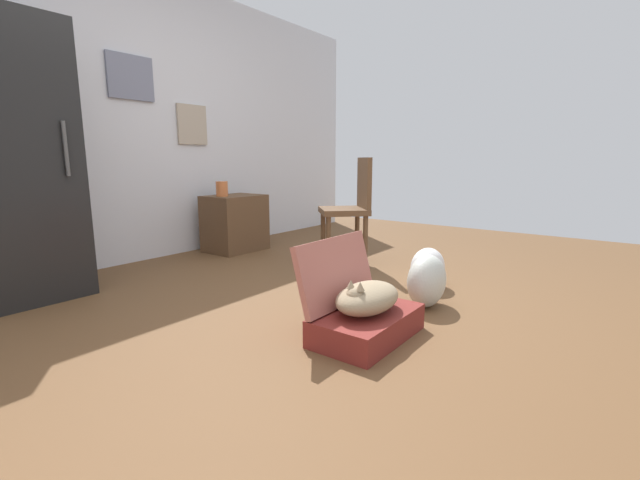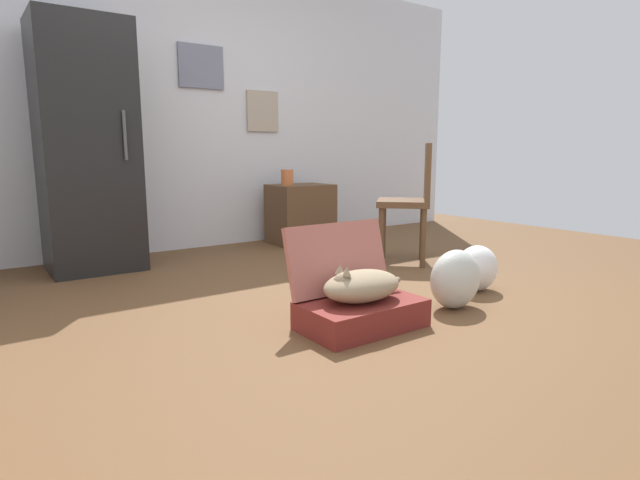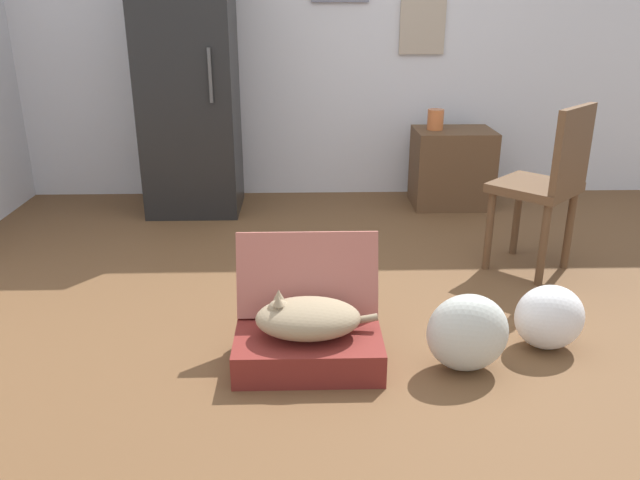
{
  "view_description": "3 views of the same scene",
  "coord_description": "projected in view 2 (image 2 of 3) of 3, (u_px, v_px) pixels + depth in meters",
  "views": [
    {
      "loc": [
        -2.1,
        -1.52,
        0.94
      ],
      "look_at": [
        0.09,
        0.13,
        0.43
      ],
      "focal_mm": 24.09,
      "sensor_mm": 36.0,
      "label": 1
    },
    {
      "loc": [
        -1.85,
        -2.35,
        0.9
      ],
      "look_at": [
        -0.33,
        -0.2,
        0.44
      ],
      "focal_mm": 28.71,
      "sensor_mm": 36.0,
      "label": 2
    },
    {
      "loc": [
        -0.24,
        -2.75,
        1.46
      ],
      "look_at": [
        -0.16,
        0.12,
        0.37
      ],
      "focal_mm": 35.31,
      "sensor_mm": 36.0,
      "label": 3
    }
  ],
  "objects": [
    {
      "name": "ground_plane",
      "position": [
        345.0,
        301.0,
        3.09
      ],
      "size": [
        7.68,
        7.68,
        0.0
      ],
      "primitive_type": "plane",
      "color": "brown",
      "rests_on": "ground"
    },
    {
      "name": "wall_back",
      "position": [
        195.0,
        107.0,
        4.69
      ],
      "size": [
        6.4,
        0.15,
        2.6
      ],
      "color": "silver",
      "rests_on": "ground"
    },
    {
      "name": "plastic_bag_white",
      "position": [
        455.0,
        279.0,
        2.94
      ],
      "size": [
        0.34,
        0.23,
        0.34
      ],
      "primitive_type": "ellipsoid",
      "color": "silver",
      "rests_on": "ground"
    },
    {
      "name": "refrigerator",
      "position": [
        87.0,
        148.0,
        3.8
      ],
      "size": [
        0.65,
        0.61,
        1.84
      ],
      "color": "black",
      "rests_on": "ground"
    },
    {
      "name": "vase_tall",
      "position": [
        287.0,
        177.0,
        4.9
      ],
      "size": [
        0.12,
        0.12,
        0.15
      ],
      "primitive_type": "cylinder",
      "color": "#CC6B38",
      "rests_on": "side_table"
    },
    {
      "name": "side_table",
      "position": [
        301.0,
        214.0,
        5.04
      ],
      "size": [
        0.58,
        0.44,
        0.58
      ],
      "primitive_type": "cube",
      "color": "brown",
      "rests_on": "ground"
    },
    {
      "name": "suitcase_lid",
      "position": [
        338.0,
        258.0,
        2.74
      ],
      "size": [
        0.62,
        0.13,
        0.38
      ],
      "primitive_type": "cube",
      "rotation": [
        1.31,
        0.0,
        0.0
      ],
      "color": "#B26356",
      "rests_on": "suitcase_base"
    },
    {
      "name": "suitcase_base",
      "position": [
        361.0,
        314.0,
        2.62
      ],
      "size": [
        0.62,
        0.38,
        0.14
      ],
      "primitive_type": "cube",
      "color": "maroon",
      "rests_on": "ground"
    },
    {
      "name": "plastic_bag_clear",
      "position": [
        477.0,
        268.0,
        3.31
      ],
      "size": [
        0.3,
        0.24,
        0.3
      ],
      "primitive_type": "ellipsoid",
      "color": "white",
      "rests_on": "ground"
    },
    {
      "name": "chair",
      "position": [
        412.0,
        198.0,
        4.08
      ],
      "size": [
        0.58,
        0.58,
        0.96
      ],
      "rotation": [
        0.0,
        0.0,
        -2.36
      ],
      "color": "brown",
      "rests_on": "ground"
    },
    {
      "name": "cat",
      "position": [
        361.0,
        285.0,
        2.59
      ],
      "size": [
        0.52,
        0.28,
        0.2
      ],
      "color": "#998466",
      "rests_on": "suitcase_base"
    }
  ]
}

